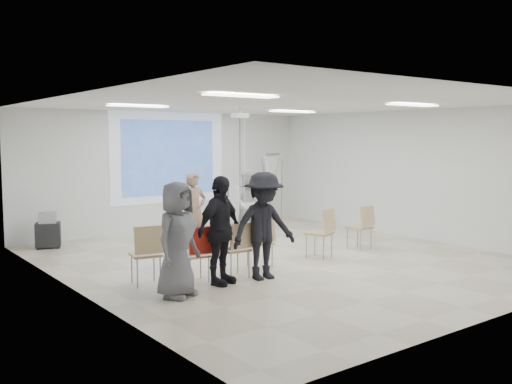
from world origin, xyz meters
TOP-DOWN VIEW (x-y plane):
  - floor at (0.00, 0.00)m, footprint 8.00×9.00m
  - ceiling at (0.00, 0.00)m, footprint 8.00×9.00m
  - wall_back at (0.00, 4.55)m, footprint 8.00×0.10m
  - wall_left at (-4.05, 0.00)m, footprint 0.10×9.00m
  - wall_right at (4.05, 0.00)m, footprint 0.10×9.00m
  - projection_halo at (0.00, 4.49)m, footprint 3.20×0.01m
  - projection_image at (0.00, 4.47)m, footprint 2.60×0.01m
  - pedestal_table at (0.10, 2.57)m, footprint 0.72×0.72m
  - player_left at (-0.76, 1.98)m, footprint 0.70×0.50m
  - player_right at (0.98, 2.38)m, footprint 1.09×1.03m
  - controller_left at (-0.58, 2.23)m, footprint 0.05×0.12m
  - controller_right at (0.80, 2.63)m, footprint 0.10×0.13m
  - chair_far_left at (-2.98, -0.28)m, footprint 0.54×0.57m
  - chair_left_mid at (-2.23, -0.57)m, footprint 0.46×0.48m
  - chair_left_inner at (-1.54, -0.71)m, footprint 0.46×0.49m
  - chair_center at (-0.76, -0.38)m, footprint 0.50×0.52m
  - chair_right_inner at (0.70, -0.45)m, footprint 0.60×0.62m
  - chair_right_far at (1.98, -0.30)m, footprint 0.48×0.51m
  - red_jacket at (-2.22, -0.72)m, footprint 0.45×0.16m
  - laptop at (-1.54, -0.61)m, footprint 0.36×0.27m
  - audience_left at (-1.99, -0.89)m, footprint 1.34×1.05m
  - audience_mid at (-1.23, -1.04)m, footprint 1.38×0.85m
  - audience_outer at (-2.90, -1.13)m, footprint 1.12×0.97m
  - flipchart_easel at (2.80, 3.72)m, footprint 0.79×0.63m
  - av_cart at (-3.26, 3.88)m, footprint 0.62×0.56m
  - ceiling_projector at (0.10, 1.49)m, footprint 0.30×0.25m
  - fluor_panel_nw at (-2.00, 2.00)m, footprint 1.20×0.30m
  - fluor_panel_ne at (2.00, 2.00)m, footprint 1.20×0.30m
  - fluor_panel_sw at (-2.00, -1.50)m, footprint 1.20×0.30m
  - fluor_panel_se at (2.00, -1.50)m, footprint 1.20×0.30m

SIDE VIEW (x-z plane):
  - floor at x=0.00m, z-range -0.10..0.00m
  - av_cart at x=-3.26m, z-range -0.03..0.73m
  - pedestal_table at x=0.10m, z-range 0.04..0.72m
  - laptop at x=-1.54m, z-range 0.49..0.52m
  - chair_left_mid at x=-2.23m, z-range 0.08..0.94m
  - chair_center at x=-0.76m, z-range 0.08..0.97m
  - chair_right_far at x=1.98m, z-range 0.09..1.02m
  - chair_left_inner at x=-1.54m, z-range 0.09..1.02m
  - chair_far_left at x=-2.98m, z-range 0.09..1.07m
  - chair_right_inner at x=0.70m, z-range 0.09..1.07m
  - red_jacket at x=-2.22m, z-range 0.51..0.93m
  - player_right at x=0.98m, z-range 0.00..1.77m
  - player_left at x=-0.76m, z-range 0.00..1.83m
  - audience_outer at x=-2.90m, z-range 0.00..1.93m
  - audience_left at x=-1.99m, z-range 0.00..2.01m
  - audience_mid at x=-1.23m, z-range 0.00..2.03m
  - controller_right at x=0.80m, z-range 1.17..1.22m
  - controller_left at x=-0.58m, z-range 1.19..1.23m
  - flipchart_easel at x=2.80m, z-range 0.46..2.39m
  - wall_back at x=0.00m, z-range 0.00..3.00m
  - wall_left at x=-4.05m, z-range 0.00..3.00m
  - wall_right at x=4.05m, z-range 0.00..3.00m
  - projection_halo at x=0.00m, z-range 0.70..3.00m
  - projection_image at x=0.00m, z-range 0.90..2.80m
  - ceiling_projector at x=0.10m, z-range 1.19..4.19m
  - fluor_panel_nw at x=-2.00m, z-range 2.96..2.98m
  - fluor_panel_ne at x=2.00m, z-range 2.96..2.98m
  - fluor_panel_sw at x=-2.00m, z-range 2.96..2.98m
  - fluor_panel_se at x=2.00m, z-range 2.96..2.98m
  - ceiling at x=0.00m, z-range 3.00..3.10m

